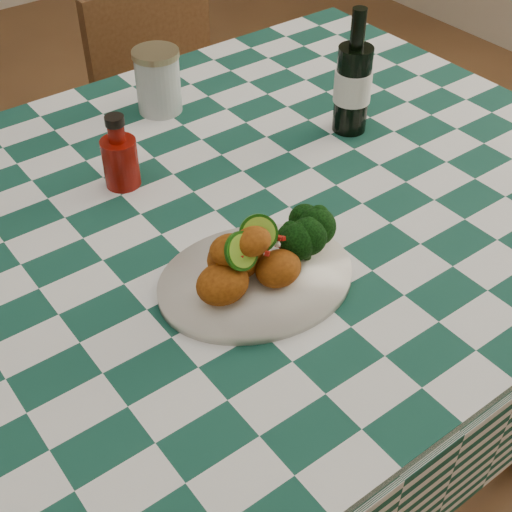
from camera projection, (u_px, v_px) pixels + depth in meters
ground at (191, 500)px, 1.63m from camera, size 5.00×5.00×0.00m
dining_table at (179, 392)px, 1.37m from camera, size 1.66×1.06×0.79m
plate at (256, 280)px, 1.02m from camera, size 0.33×0.28×0.02m
fried_chicken_pile at (249, 254)px, 0.98m from camera, size 0.14×0.10×0.09m
broccoli_side at (299, 230)px, 1.04m from camera, size 0.09×0.09×0.07m
ketchup_bottle at (119, 151)px, 1.18m from camera, size 0.06×0.06×0.13m
mason_jar at (158, 81)px, 1.37m from camera, size 0.09×0.09×0.12m
beer_bottle at (354, 72)px, 1.28m from camera, size 0.09×0.09×0.23m
wooden_chair_right at (191, 148)px, 2.00m from camera, size 0.39×0.40×0.82m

